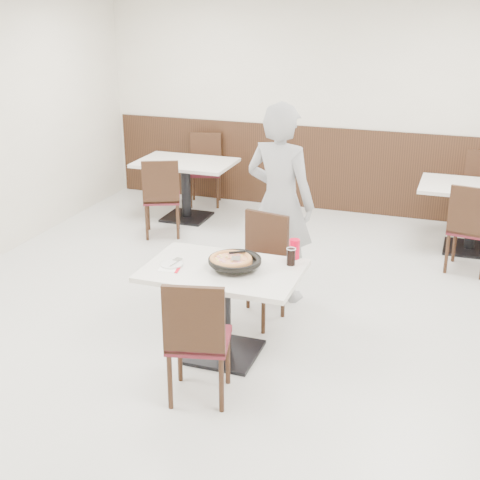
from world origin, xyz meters
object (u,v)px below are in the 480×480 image
(bg_chair_right_far, at_px, (473,193))
(bg_chair_right_near, at_px, (471,228))
(chair_far, at_px, (256,271))
(chair_near, at_px, (199,337))
(pizza, at_px, (231,261))
(cola_glass, at_px, (291,257))
(bg_table_right, at_px, (472,218))
(side_plate, at_px, (171,264))
(diner_person, at_px, (280,203))
(main_table, at_px, (223,312))
(red_cup, at_px, (294,249))
(bg_table_left, at_px, (186,190))
(bg_chair_left_near, at_px, (162,196))
(bg_chair_left_far, at_px, (205,170))
(pizza_pan, at_px, (235,264))

(bg_chair_right_far, bearing_deg, bg_chair_right_near, 109.94)
(chair_far, xyz_separation_m, bg_chair_right_near, (1.74, 1.80, 0.00))
(chair_near, height_order, pizza, chair_near)
(bg_chair_right_far, bearing_deg, cola_glass, 89.23)
(pizza, distance_m, bg_table_right, 3.56)
(side_plate, height_order, diner_person, diner_person)
(pizza, height_order, diner_person, diner_person)
(main_table, height_order, red_cup, red_cup)
(diner_person, bearing_deg, chair_far, 97.66)
(main_table, bearing_deg, red_cup, 39.26)
(bg_table_left, xyz_separation_m, bg_chair_right_far, (3.45, 0.72, 0.10))
(cola_glass, height_order, bg_chair_right_near, bg_chair_right_near)
(red_cup, bearing_deg, chair_far, 146.39)
(cola_glass, bearing_deg, bg_chair_left_near, 134.85)
(main_table, bearing_deg, bg_table_left, 118.42)
(chair_far, distance_m, bg_chair_left_far, 3.50)
(cola_glass, bearing_deg, side_plate, -160.18)
(chair_near, distance_m, bg_chair_right_near, 3.53)
(pizza_pan, relative_size, bg_chair_right_far, 0.36)
(main_table, height_order, chair_far, chair_far)
(pizza_pan, bearing_deg, bg_chair_right_far, 65.68)
(bg_chair_left_near, height_order, bg_chair_right_far, same)
(side_plate, relative_size, bg_chair_right_near, 0.19)
(chair_far, bearing_deg, diner_person, -82.77)
(pizza, relative_size, bg_chair_left_near, 0.35)
(chair_far, xyz_separation_m, side_plate, (-0.46, -0.73, 0.28))
(main_table, height_order, diner_person, diner_person)
(pizza_pan, distance_m, diner_person, 1.21)
(main_table, xyz_separation_m, red_cup, (0.47, 0.38, 0.45))
(bg_table_right, distance_m, bg_chair_right_far, 0.71)
(pizza_pan, bearing_deg, side_plate, -168.94)
(chair_far, xyz_separation_m, pizza_pan, (0.03, -0.63, 0.32))
(red_cup, height_order, bg_table_left, red_cup)
(pizza_pan, xyz_separation_m, bg_chair_left_far, (-1.75, 3.68, -0.32))
(chair_far, height_order, pizza_pan, chair_far)
(bg_chair_left_near, xyz_separation_m, bg_chair_left_far, (0.02, 1.30, 0.00))
(chair_far, bearing_deg, pizza, 101.90)
(chair_near, height_order, bg_chair_left_near, same)
(chair_far, distance_m, red_cup, 0.61)
(side_plate, bearing_deg, bg_table_right, 55.03)
(pizza, xyz_separation_m, bg_chair_right_near, (1.74, 2.44, -0.34))
(pizza_pan, bearing_deg, bg_chair_left_near, 126.58)
(chair_far, bearing_deg, main_table, 96.78)
(bg_table_right, xyz_separation_m, bg_chair_right_near, (-0.01, -0.63, 0.10))
(main_table, distance_m, bg_table_right, 3.57)
(chair_far, bearing_deg, side_plate, 69.70)
(main_table, bearing_deg, bg_chair_right_near, 53.72)
(pizza_pan, bearing_deg, bg_table_right, 60.70)
(pizza_pan, xyz_separation_m, cola_glass, (0.38, 0.22, 0.02))
(diner_person, bearing_deg, bg_chair_right_near, -131.95)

